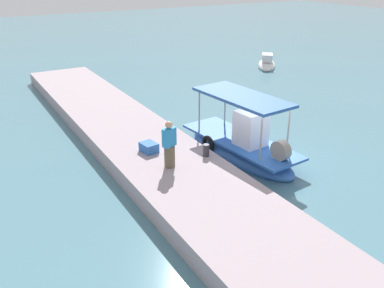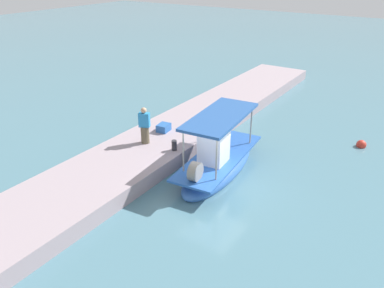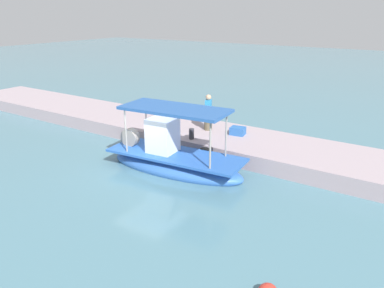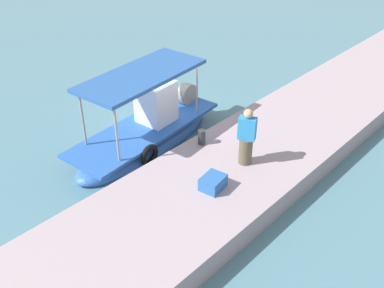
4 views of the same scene
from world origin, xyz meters
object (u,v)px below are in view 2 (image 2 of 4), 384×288
Objects in this scene: main_fishing_boat at (218,161)px; fisherman_near_bollard at (145,127)px; marker_buoy at (361,145)px; cargo_crate at (164,128)px; mooring_bollard at (174,145)px.

main_fishing_boat reaches higher than fisherman_near_bollard.
fisherman_near_bollard is at bearing -51.50° from marker_buoy.
fisherman_near_bollard is 3.56× the size of marker_buoy.
fisherman_near_bollard is 1.73m from cargo_crate.
mooring_bollard reaches higher than cargo_crate.
mooring_bollard is at bearing -77.17° from main_fishing_boat.
main_fishing_boat is at bearing 102.83° from mooring_bollard.
fisherman_near_bollard is 3.65× the size of mooring_bollard.
main_fishing_boat is at bearing 74.85° from cargo_crate.
fisherman_near_bollard is 1.75m from mooring_bollard.
main_fishing_boat reaches higher than cargo_crate.
cargo_crate is at bearing -176.11° from fisherman_near_bollard.
cargo_crate is (-1.04, -3.83, 0.39)m from main_fishing_boat.
marker_buoy is (-5.26, 8.74, -0.79)m from cargo_crate.
fisherman_near_bollard reaches higher than mooring_bollard.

